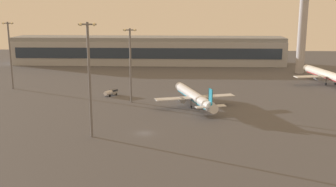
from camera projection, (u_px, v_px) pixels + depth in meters
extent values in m
plane|color=#4C4C51|center=(145.00, 133.00, 115.43)|extent=(416.00, 416.00, 0.00)
cube|color=#9EA3AD|center=(149.00, 52.00, 246.31)|extent=(161.75, 22.00, 14.00)
cube|color=#263347|center=(147.00, 53.00, 235.24)|extent=(155.28, 0.40, 6.16)
cube|color=gray|center=(149.00, 39.00, 244.52)|extent=(161.75, 19.80, 2.40)
cylinder|color=#A8A8B2|center=(302.00, 35.00, 210.57)|extent=(4.40, 4.40, 40.17)
cylinder|color=silver|center=(194.00, 96.00, 144.76)|extent=(13.33, 32.12, 3.45)
cone|color=silver|center=(180.00, 87.00, 161.14)|extent=(3.78, 3.08, 3.27)
cone|color=silver|center=(213.00, 108.00, 128.21)|extent=(3.73, 3.37, 3.10)
cube|color=silver|center=(195.00, 97.00, 143.94)|extent=(28.72, 12.39, 0.32)
cube|color=silver|center=(211.00, 106.00, 129.79)|extent=(10.16, 5.14, 0.32)
cube|color=#1984B2|center=(210.00, 98.00, 129.44)|extent=(1.15, 2.84, 5.89)
cylinder|color=slate|center=(182.00, 100.00, 142.79)|extent=(2.90, 3.72, 1.99)
cylinder|color=slate|center=(208.00, 98.00, 145.38)|extent=(2.90, 3.72, 1.99)
cube|color=#1984B2|center=(194.00, 99.00, 144.96)|extent=(12.20, 29.53, 0.33)
cylinder|color=#333338|center=(185.00, 94.00, 154.93)|extent=(0.25, 0.25, 3.22)
cylinder|color=black|center=(185.00, 99.00, 155.29)|extent=(0.65, 1.06, 1.00)
cylinder|color=#333338|center=(191.00, 102.00, 142.46)|extent=(0.25, 0.25, 3.22)
cylinder|color=black|center=(191.00, 107.00, 142.81)|extent=(0.65, 1.06, 1.00)
cylinder|color=#333338|center=(202.00, 102.00, 143.49)|extent=(0.25, 0.25, 3.22)
cylinder|color=black|center=(202.00, 106.00, 143.84)|extent=(0.65, 1.06, 1.00)
cylinder|color=silver|center=(328.00, 75.00, 184.47)|extent=(10.76, 36.60, 3.86)
cone|color=silver|center=(308.00, 69.00, 203.28)|extent=(4.06, 3.09, 3.66)
cube|color=silver|center=(329.00, 76.00, 183.54)|extent=(32.66, 10.19, 0.36)
cylinder|color=slate|center=(318.00, 78.00, 182.89)|extent=(2.89, 4.01, 2.23)
cube|color=red|center=(328.00, 77.00, 184.70)|extent=(9.83, 33.66, 0.37)
cylinder|color=#333338|center=(315.00, 75.00, 196.15)|extent=(0.28, 0.28, 3.60)
cylinder|color=black|center=(315.00, 78.00, 196.54)|extent=(0.61, 1.17, 1.12)
cylinder|color=#333338|center=(326.00, 80.00, 182.09)|extent=(0.28, 0.28, 3.60)
cylinder|color=black|center=(326.00, 84.00, 182.49)|extent=(0.61, 1.17, 1.12)
cylinder|color=#333338|center=(335.00, 80.00, 182.74)|extent=(0.28, 0.28, 3.60)
cylinder|color=black|center=(335.00, 84.00, 183.13)|extent=(0.61, 1.17, 1.12)
cube|color=gray|center=(114.00, 93.00, 163.11)|extent=(3.64, 3.82, 1.20)
cube|color=#1E232D|center=(114.00, 90.00, 162.90)|extent=(3.28, 3.41, 0.70)
cylinder|color=silver|center=(109.00, 93.00, 160.87)|extent=(3.78, 4.51, 1.80)
cylinder|color=black|center=(112.00, 93.00, 164.16)|extent=(0.74, 0.92, 0.90)
cylinder|color=black|center=(116.00, 94.00, 162.98)|extent=(0.74, 0.92, 0.90)
cylinder|color=black|center=(106.00, 95.00, 161.10)|extent=(0.74, 0.92, 0.90)
cylinder|color=black|center=(110.00, 96.00, 159.92)|extent=(0.74, 0.92, 0.90)
cylinder|color=slate|center=(131.00, 66.00, 148.57)|extent=(0.70, 0.70, 27.35)
cube|color=slate|center=(130.00, 30.00, 145.73)|extent=(4.80, 0.40, 0.40)
sphere|color=#F9EAB2|center=(125.00, 30.00, 145.80)|extent=(0.90, 0.90, 0.90)
sphere|color=#F9EAB2|center=(135.00, 30.00, 145.65)|extent=(0.90, 0.90, 0.90)
cylinder|color=slate|center=(10.00, 56.00, 172.45)|extent=(0.70, 0.70, 28.58)
cube|color=slate|center=(8.00, 23.00, 169.47)|extent=(4.80, 0.40, 0.40)
sphere|color=#F9EAB2|center=(3.00, 23.00, 169.55)|extent=(0.90, 0.90, 0.90)
sphere|color=#F9EAB2|center=(12.00, 23.00, 169.39)|extent=(0.90, 0.90, 0.90)
cylinder|color=slate|center=(90.00, 81.00, 108.95)|extent=(0.70, 0.70, 31.39)
cube|color=slate|center=(87.00, 24.00, 105.66)|extent=(4.80, 0.40, 0.40)
sphere|color=#F9EAB2|center=(80.00, 24.00, 105.74)|extent=(0.90, 0.90, 0.90)
sphere|color=#F9EAB2|center=(94.00, 24.00, 105.58)|extent=(0.90, 0.90, 0.90)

